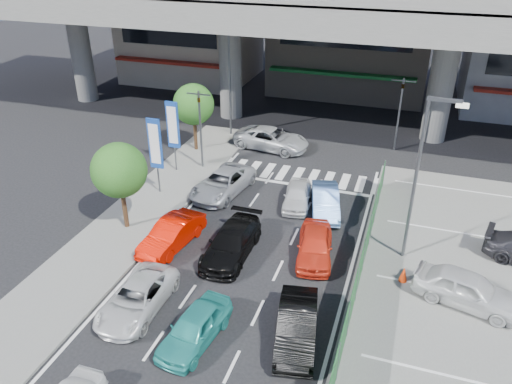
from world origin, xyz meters
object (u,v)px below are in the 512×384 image
(traffic_cone, at_px, (404,274))
(kei_truck_front_right, at_px, (325,201))
(street_lamp_right, at_px, (422,168))
(wagon_silver_front_left, at_px, (223,183))
(signboard_near, at_px, (155,146))
(sedan_black_mid, at_px, (232,243))
(traffic_light_left, at_px, (200,111))
(parked_sedan_white, at_px, (467,289))
(traffic_light_right, at_px, (401,96))
(street_lamp_left, at_px, (232,73))
(tree_far, at_px, (194,104))
(taxi_orange_left, at_px, (172,234))
(taxi_orange_right, at_px, (315,245))
(taxi_teal_mid, at_px, (195,328))
(sedan_white_front_mid, at_px, (297,195))
(signboard_far, at_px, (173,127))
(hatch_black_mid_right, at_px, (297,326))
(sedan_white_mid_left, at_px, (137,298))
(tree_near, at_px, (119,170))
(crossing_wagon_silver, at_px, (272,139))

(traffic_cone, bearing_deg, kei_truck_front_right, 132.52)
(street_lamp_right, distance_m, wagon_silver_front_left, 11.99)
(signboard_near, distance_m, sedan_black_mid, 8.09)
(traffic_light_left, bearing_deg, kei_truck_front_right, -18.92)
(street_lamp_right, height_order, parked_sedan_white, street_lamp_right)
(traffic_light_right, relative_size, street_lamp_left, 0.65)
(tree_far, bearing_deg, taxi_orange_left, -71.11)
(traffic_light_right, height_order, taxi_orange_right, traffic_light_right)
(street_lamp_left, relative_size, taxi_orange_left, 1.91)
(street_lamp_left, relative_size, taxi_teal_mid, 2.08)
(signboard_near, bearing_deg, kei_truck_front_right, 5.87)
(taxi_orange_left, bearing_deg, street_lamp_right, 22.02)
(sedan_black_mid, height_order, taxi_orange_right, same)
(traffic_light_left, height_order, sedan_white_front_mid, traffic_light_left)
(tree_far, bearing_deg, kei_truck_front_right, -27.98)
(street_lamp_left, distance_m, signboard_far, 7.32)
(traffic_light_right, distance_m, signboard_near, 16.83)
(signboard_near, relative_size, kei_truck_front_right, 1.15)
(hatch_black_mid_right, xyz_separation_m, sedan_white_front_mid, (-2.59, 10.21, -0.08))
(taxi_orange_right, height_order, kei_truck_front_right, taxi_orange_right)
(taxi_orange_left, height_order, parked_sedan_white, parked_sedan_white)
(traffic_cone, bearing_deg, sedan_white_mid_left, -152.47)
(tree_far, xyz_separation_m, taxi_teal_mid, (7.60, -16.73, -2.73))
(sedan_white_mid_left, relative_size, sedan_white_front_mid, 1.23)
(tree_far, distance_m, sedan_white_front_mid, 10.52)
(tree_near, bearing_deg, taxi_orange_right, 3.38)
(parked_sedan_white, bearing_deg, street_lamp_right, 57.53)
(tree_far, bearing_deg, traffic_light_left, -57.38)
(taxi_orange_left, bearing_deg, tree_near, 174.80)
(traffic_light_right, height_order, crossing_wagon_silver, traffic_light_right)
(street_lamp_right, relative_size, tree_far, 1.67)
(taxi_teal_mid, xyz_separation_m, crossing_wagon_silver, (-2.65, 18.76, 0.08))
(kei_truck_front_right, height_order, crossing_wagon_silver, crossing_wagon_silver)
(hatch_black_mid_right, xyz_separation_m, taxi_orange_right, (-0.54, 5.54, 0.00))
(traffic_light_left, bearing_deg, taxi_orange_left, -75.59)
(street_lamp_left, xyz_separation_m, taxi_teal_mid, (6.13, -20.23, -4.11))
(kei_truck_front_right, height_order, traffic_cone, kei_truck_front_right)
(taxi_orange_left, distance_m, taxi_orange_right, 7.03)
(sedan_white_mid_left, xyz_separation_m, traffic_cone, (10.33, 5.38, -0.18))
(traffic_light_left, height_order, signboard_far, traffic_light_left)
(traffic_light_left, height_order, taxi_orange_left, traffic_light_left)
(crossing_wagon_silver, bearing_deg, taxi_orange_left, -176.98)
(kei_truck_front_right, relative_size, crossing_wagon_silver, 0.77)
(street_lamp_left, distance_m, signboard_near, 10.19)
(sedan_black_mid, bearing_deg, sedan_white_front_mid, 72.54)
(wagon_silver_front_left, bearing_deg, traffic_light_right, 55.60)
(hatch_black_mid_right, bearing_deg, sedan_white_front_mid, 93.52)
(taxi_teal_mid, relative_size, sedan_black_mid, 0.81)
(crossing_wagon_silver, bearing_deg, traffic_cone, -133.64)
(signboard_far, bearing_deg, tree_far, 93.26)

